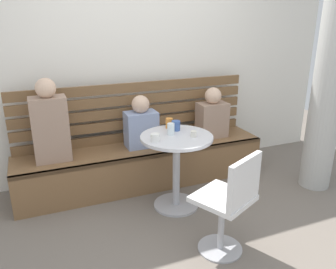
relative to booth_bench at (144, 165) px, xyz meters
The scene contains 15 objects.
ground 1.22m from the booth_bench, 90.00° to the right, with size 8.00×8.00×0.00m, color #70665B.
back_wall 1.31m from the booth_bench, 90.00° to the left, with size 5.20×0.10×2.90m, color white.
concrete_pillar 2.24m from the booth_bench, 23.15° to the right, with size 0.32×0.32×2.80m, color #B2B2AD.
booth_bench is the anchor object (origin of this frame).
booth_backrest 0.61m from the booth_bench, 90.00° to the left, with size 2.65×0.04×0.66m.
cafe_table 0.66m from the booth_bench, 76.14° to the right, with size 0.68×0.68×0.74m.
white_chair 1.42m from the booth_bench, 80.47° to the right, with size 0.53×0.53×0.85m.
person_adult 1.10m from the booth_bench, behind, with size 0.34×0.22×0.82m.
person_child_left 0.47m from the booth_bench, 100.42° to the left, with size 0.34×0.22×0.57m.
person_child_middle 0.98m from the booth_bench, ahead, with size 0.34×0.22×0.58m.
cup_water_clear 0.79m from the booth_bench, 78.73° to the right, with size 0.07×0.07×0.11m, color white.
cup_tumbler_orange 0.68m from the booth_bench, 63.67° to the right, with size 0.07×0.07×0.10m, color orange.
cup_espresso_small 0.90m from the booth_bench, 67.27° to the right, with size 0.06×0.06×0.06m, color silver.
cup_ceramic_white 0.85m from the booth_bench, 98.23° to the right, with size 0.08×0.08×0.07m, color white.
cup_mug_blue 0.74m from the booth_bench, 64.94° to the right, with size 0.08×0.08×0.10m, color #3D5B9E.
Camera 1 is at (-1.06, -2.11, 1.80)m, focal length 36.54 mm.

